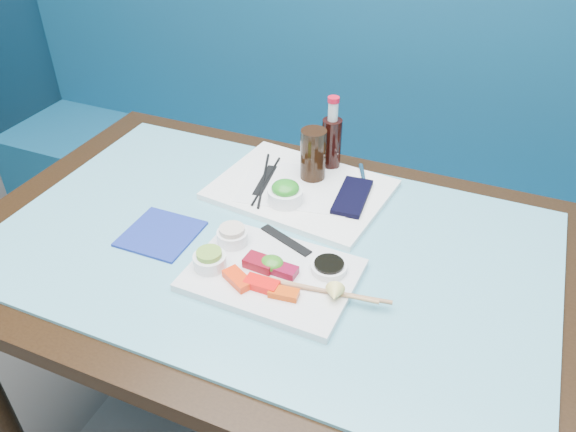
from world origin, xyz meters
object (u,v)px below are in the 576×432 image
at_px(cola_glass, 313,154).
at_px(cola_bottle_body, 331,146).
at_px(booth_bench, 365,193).
at_px(sashimi_plate, 272,275).
at_px(serving_tray, 301,190).
at_px(dining_table, 271,272).
at_px(seaweed_bowl, 285,196).
at_px(blue_napkin, 161,234).

xyz_separation_m(cola_glass, cola_bottle_body, (0.02, 0.08, -0.01)).
xyz_separation_m(booth_bench, cola_glass, (-0.00, -0.57, 0.47)).
height_order(booth_bench, sashimi_plate, booth_bench).
relative_size(serving_tray, cola_glass, 3.12).
height_order(dining_table, serving_tray, serving_tray).
height_order(sashimi_plate, seaweed_bowl, seaweed_bowl).
relative_size(seaweed_bowl, cola_bottle_body, 0.58).
xyz_separation_m(seaweed_bowl, blue_napkin, (-0.22, -0.21, -0.03)).
bearing_deg(serving_tray, blue_napkin, -121.30).
relative_size(sashimi_plate, cola_bottle_body, 2.28).
bearing_deg(booth_bench, cola_bottle_body, -87.88).
xyz_separation_m(dining_table, serving_tray, (-0.01, 0.21, 0.10)).
distance_m(booth_bench, serving_tray, 0.74).
relative_size(booth_bench, dining_table, 2.14).
xyz_separation_m(sashimi_plate, cola_glass, (-0.06, 0.38, 0.07)).
relative_size(serving_tray, seaweed_bowl, 4.85).
bearing_deg(cola_bottle_body, blue_napkin, -121.63).
xyz_separation_m(booth_bench, blue_napkin, (-0.24, -0.91, 0.39)).
distance_m(sashimi_plate, serving_tray, 0.33).
bearing_deg(cola_bottle_body, booth_bench, 92.12).
distance_m(dining_table, cola_bottle_body, 0.38).
bearing_deg(cola_bottle_body, seaweed_bowl, -101.48).
distance_m(sashimi_plate, cola_glass, 0.39).
bearing_deg(serving_tray, sashimi_plate, -71.39).
xyz_separation_m(serving_tray, seaweed_bowl, (-0.01, -0.07, 0.02)).
xyz_separation_m(sashimi_plate, seaweed_bowl, (-0.08, 0.25, 0.02)).
bearing_deg(booth_bench, blue_napkin, -104.69).
relative_size(sashimi_plate, cola_glass, 2.51).
relative_size(dining_table, sashimi_plate, 4.16).
bearing_deg(booth_bench, seaweed_bowl, -91.91).
bearing_deg(serving_tray, cola_glass, 86.51).
bearing_deg(sashimi_plate, cola_bottle_body, 96.01).
distance_m(sashimi_plate, cola_bottle_body, 0.46).
distance_m(booth_bench, cola_glass, 0.74).
xyz_separation_m(dining_table, cola_bottle_body, (0.02, 0.34, 0.17)).
bearing_deg(seaweed_bowl, dining_table, -80.43).
distance_m(cola_glass, cola_bottle_body, 0.08).
height_order(sashimi_plate, serving_tray, sashimi_plate).
bearing_deg(cola_glass, serving_tray, -100.30).
distance_m(dining_table, seaweed_bowl, 0.19).
bearing_deg(cola_bottle_body, sashimi_plate, -85.53).
relative_size(sashimi_plate, serving_tray, 0.81).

